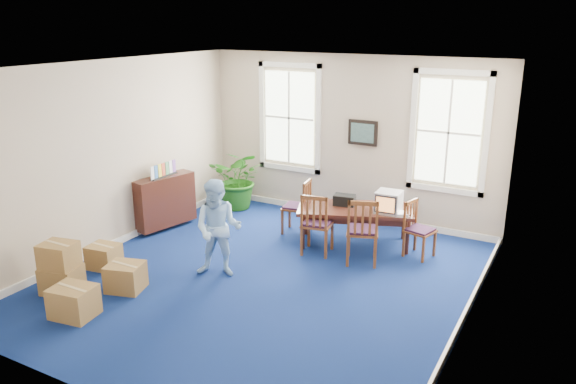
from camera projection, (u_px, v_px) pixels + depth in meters
The scene contains 25 objects.
floor at pixel (264, 279), 8.62m from camera, with size 6.50×6.50×0.00m, color navy.
ceiling at pixel (261, 66), 7.67m from camera, with size 6.50×6.50×0.00m, color white.
wall_back at pixel (349, 138), 10.87m from camera, with size 6.50×6.50×0.00m, color #BBA890.
wall_front at pixel (88, 260), 5.42m from camera, with size 6.50×6.50×0.00m, color #BBA890.
wall_left at pixel (111, 156), 9.52m from camera, with size 6.50×6.50×0.00m, color #BBA890.
wall_right at pixel (475, 211), 6.78m from camera, with size 6.50×6.50×0.00m, color #BBA890.
baseboard_back at pixel (346, 214), 11.30m from camera, with size 6.00×0.04×0.12m, color white.
baseboard_left at pixel (120, 240), 9.96m from camera, with size 0.04×6.50×0.12m, color white.
baseboard_right at pixel (460, 323), 7.25m from camera, with size 0.04×6.50×0.12m, color white.
window_left at pixel (290, 118), 11.36m from camera, with size 1.40×0.12×2.20m, color white, non-canonical shape.
window_right at pixel (449, 133), 9.90m from camera, with size 1.40×0.12×2.20m, color white, non-canonical shape.
wall_picture at pixel (363, 133), 10.65m from camera, with size 0.58×0.06×0.48m, color black, non-canonical shape.
conference_table at pixel (354, 226), 9.88m from camera, with size 1.97×0.90×0.67m, color #401C13, non-canonical shape.
crt_tv at pixel (389, 202), 9.49m from camera, with size 0.41×0.44×0.37m, color #B7B7BC, non-canonical shape.
game_console at pixel (403, 214), 9.38m from camera, with size 0.18×0.22×0.06m, color white.
equipment_bag at pixel (344, 200), 9.89m from camera, with size 0.37×0.24×0.19m, color black.
chair_near_left at pixel (317, 223), 9.44m from camera, with size 0.48×0.48×1.08m, color brown, non-canonical shape.
chair_near_right at pixel (362, 230), 9.06m from camera, with size 0.50×0.50×1.12m, color brown, non-canonical shape.
chair_end_left at pixel (296, 206), 10.36m from camera, with size 0.46×0.46×1.02m, color brown, non-canonical shape.
chair_end_right at pixel (420, 230), 9.30m from camera, with size 0.43×0.43×0.95m, color brown, non-canonical shape.
man at pixel (218, 229), 8.54m from camera, with size 0.75×0.58×1.53m, color #A0D1FE.
credenza at pixel (165, 204), 10.56m from camera, with size 0.35×1.21×0.95m, color #401C13.
brochure_rack at pixel (164, 173), 10.37m from camera, with size 0.11×0.62×0.27m, color #99999E, non-canonical shape.
potted_plant at pixel (239, 179), 11.67m from camera, with size 1.14×0.99×1.27m, color #1E5D13.
cardboard_boxes at pixel (76, 267), 8.08m from camera, with size 1.41×1.41×0.81m, color #9F763E, non-canonical shape.
Camera 1 is at (4.09, -6.70, 3.84)m, focal length 35.00 mm.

